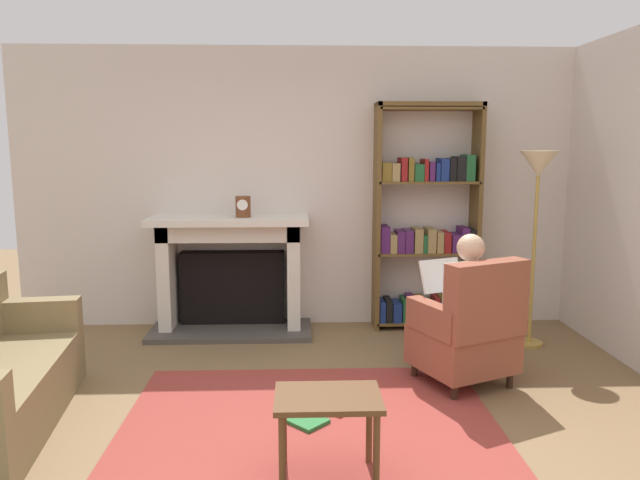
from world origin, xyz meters
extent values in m
plane|color=olive|center=(0.00, 0.00, 0.00)|extent=(14.00, 14.00, 0.00)
cube|color=beige|center=(0.00, 2.55, 1.35)|extent=(5.60, 0.10, 2.70)
cube|color=#973831|center=(0.00, 0.30, 0.01)|extent=(2.40, 1.80, 0.01)
cube|color=#4C4742|center=(-0.71, 2.18, 0.03)|extent=(1.52, 0.64, 0.05)
cube|color=black|center=(-0.71, 2.40, 0.40)|extent=(1.00, 0.20, 0.70)
cube|color=silver|center=(-1.31, 2.28, 0.53)|extent=(0.12, 0.44, 1.05)
cube|color=silver|center=(-0.11, 2.28, 0.53)|extent=(0.12, 0.44, 1.05)
cube|color=silver|center=(-0.71, 2.28, 0.97)|extent=(1.32, 0.44, 0.16)
cube|color=silver|center=(-0.71, 2.22, 1.08)|extent=(1.48, 0.56, 0.06)
cylinder|color=brown|center=(-0.58, 2.20, 1.21)|extent=(0.14, 0.14, 0.19)
cylinder|color=white|center=(-0.58, 2.14, 1.23)|extent=(0.10, 0.01, 0.10)
cube|color=brown|center=(0.69, 2.34, 1.08)|extent=(0.04, 0.32, 2.17)
cube|color=brown|center=(1.64, 2.34, 1.08)|extent=(0.04, 0.32, 2.17)
cube|color=brown|center=(1.17, 2.34, 2.15)|extent=(1.00, 0.32, 0.04)
cube|color=brown|center=(1.17, 2.34, 0.06)|extent=(0.96, 0.32, 0.02)
cube|color=navy|center=(0.74, 2.33, 0.17)|extent=(0.06, 0.26, 0.20)
cube|color=black|center=(0.81, 2.33, 0.18)|extent=(0.06, 0.26, 0.21)
cube|color=navy|center=(0.89, 2.33, 0.16)|extent=(0.08, 0.26, 0.18)
cube|color=#1E592D|center=(0.96, 2.33, 0.18)|extent=(0.04, 0.26, 0.22)
cube|color=#4C1E59|center=(1.03, 2.33, 0.19)|extent=(0.07, 0.26, 0.24)
cube|color=brown|center=(1.12, 2.33, 0.19)|extent=(0.09, 0.26, 0.23)
cube|color=#1E592D|center=(1.21, 2.33, 0.17)|extent=(0.07, 0.26, 0.19)
cube|color=maroon|center=(1.28, 2.33, 0.19)|extent=(0.04, 0.26, 0.24)
cube|color=brown|center=(1.33, 2.33, 0.19)|extent=(0.05, 0.26, 0.25)
cube|color=maroon|center=(1.39, 2.33, 0.16)|extent=(0.07, 0.26, 0.18)
cube|color=navy|center=(1.46, 2.33, 0.18)|extent=(0.05, 0.26, 0.22)
cube|color=brown|center=(1.52, 2.33, 0.20)|extent=(0.05, 0.26, 0.26)
cube|color=brown|center=(1.58, 2.33, 0.18)|extent=(0.06, 0.26, 0.22)
cube|color=brown|center=(1.17, 2.34, 0.74)|extent=(0.96, 0.32, 0.02)
cube|color=#4C1E59|center=(0.76, 2.33, 0.88)|extent=(0.09, 0.26, 0.25)
cube|color=#997F4C|center=(0.84, 2.33, 0.84)|extent=(0.06, 0.26, 0.18)
cube|color=#4C1E59|center=(0.91, 2.33, 0.86)|extent=(0.07, 0.26, 0.21)
cube|color=#4C1E59|center=(0.99, 2.33, 0.86)|extent=(0.08, 0.26, 0.21)
cube|color=#997F4C|center=(1.08, 2.33, 0.87)|extent=(0.08, 0.26, 0.23)
cube|color=#1E592D|center=(1.14, 2.33, 0.84)|extent=(0.04, 0.26, 0.17)
cube|color=#997F4C|center=(1.20, 2.33, 0.87)|extent=(0.08, 0.26, 0.23)
cube|color=#997F4C|center=(1.28, 2.33, 0.85)|extent=(0.06, 0.26, 0.20)
cube|color=maroon|center=(1.35, 2.33, 0.85)|extent=(0.07, 0.26, 0.19)
cube|color=#4C1E59|center=(1.44, 2.33, 0.84)|extent=(0.09, 0.26, 0.17)
cube|color=#4C1E59|center=(1.53, 2.33, 0.87)|extent=(0.07, 0.26, 0.24)
cube|color=black|center=(1.61, 2.33, 0.86)|extent=(0.09, 0.26, 0.22)
cube|color=brown|center=(1.17, 2.34, 1.42)|extent=(0.96, 0.32, 0.02)
cube|color=brown|center=(0.76, 2.33, 1.52)|extent=(0.09, 0.26, 0.18)
cube|color=#997F4C|center=(0.85, 2.33, 1.52)|extent=(0.07, 0.26, 0.17)
cube|color=maroon|center=(0.92, 2.33, 1.55)|extent=(0.06, 0.26, 0.22)
cube|color=brown|center=(0.99, 2.33, 1.55)|extent=(0.05, 0.26, 0.22)
cube|color=#1E592D|center=(1.07, 2.33, 1.52)|extent=(0.09, 0.26, 0.16)
cube|color=maroon|center=(1.13, 2.33, 1.54)|extent=(0.04, 0.26, 0.21)
cube|color=#4C1E59|center=(1.19, 2.33, 1.53)|extent=(0.05, 0.26, 0.18)
cube|color=navy|center=(1.24, 2.33, 1.52)|extent=(0.04, 0.26, 0.17)
cube|color=navy|center=(1.30, 2.33, 1.54)|extent=(0.08, 0.26, 0.21)
cube|color=black|center=(1.38, 2.33, 1.54)|extent=(0.06, 0.26, 0.21)
cube|color=black|center=(1.46, 2.33, 1.55)|extent=(0.08, 0.26, 0.23)
cube|color=#1E592D|center=(1.55, 2.33, 1.56)|extent=(0.08, 0.26, 0.25)
cube|color=brown|center=(1.17, 2.34, 2.11)|extent=(0.96, 0.32, 0.02)
cylinder|color=#331E14|center=(1.29, 1.24, 0.06)|extent=(0.05, 0.05, 0.12)
cylinder|color=#331E14|center=(0.82, 1.03, 0.06)|extent=(0.05, 0.05, 0.12)
cylinder|color=#331E14|center=(1.49, 0.80, 0.06)|extent=(0.05, 0.05, 0.12)
cylinder|color=#331E14|center=(1.02, 0.59, 0.06)|extent=(0.05, 0.05, 0.12)
cube|color=brown|center=(1.16, 0.92, 0.27)|extent=(0.83, 0.81, 0.30)
cube|color=brown|center=(1.25, 0.70, 0.70)|extent=(0.65, 0.41, 0.55)
cube|color=brown|center=(1.40, 1.03, 0.53)|extent=(0.33, 0.54, 0.22)
cube|color=brown|center=(0.91, 0.81, 0.53)|extent=(0.33, 0.54, 0.22)
cube|color=silver|center=(1.18, 0.87, 0.67)|extent=(0.37, 0.31, 0.50)
sphere|color=#D8AD8C|center=(1.18, 0.87, 1.04)|extent=(0.20, 0.20, 0.20)
cube|color=#191E3F|center=(1.17, 1.09, 0.47)|extent=(0.27, 0.41, 0.12)
cube|color=#191E3F|center=(1.02, 1.02, 0.47)|extent=(0.27, 0.41, 0.12)
cylinder|color=#191E3F|center=(1.09, 1.26, 0.21)|extent=(0.10, 0.10, 0.42)
cylinder|color=#191E3F|center=(0.94, 1.20, 0.21)|extent=(0.10, 0.10, 0.42)
cube|color=white|center=(1.04, 1.17, 0.77)|extent=(0.37, 0.24, 0.25)
cube|color=olive|center=(-2.06, 1.05, 0.52)|extent=(0.71, 0.24, 0.24)
cube|color=brown|center=(0.08, -0.38, 0.46)|extent=(0.56, 0.39, 0.03)
cylinder|color=brown|center=(-0.15, -0.53, 0.22)|extent=(0.04, 0.04, 0.45)
cylinder|color=brown|center=(0.32, -0.53, 0.22)|extent=(0.04, 0.04, 0.45)
cylinder|color=brown|center=(-0.15, -0.22, 0.22)|extent=(0.04, 0.04, 0.45)
cylinder|color=brown|center=(0.32, -0.22, 0.22)|extent=(0.04, 0.04, 0.45)
cube|color=red|center=(0.17, 0.45, 0.03)|extent=(0.27, 0.26, 0.03)
cube|color=#267233|center=(-0.03, 0.28, 0.02)|extent=(0.33, 0.33, 0.02)
cylinder|color=#B7933F|center=(2.00, 1.75, 0.01)|extent=(0.24, 0.24, 0.03)
cylinder|color=#B7933F|center=(2.00, 1.75, 0.77)|extent=(0.03, 0.03, 1.48)
cone|color=beige|center=(2.00, 1.75, 1.61)|extent=(0.32, 0.32, 0.22)
camera|label=1|loc=(-0.07, -3.34, 1.77)|focal=33.62mm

